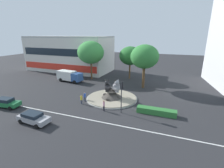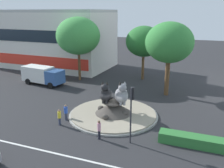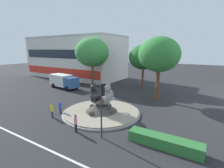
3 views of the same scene
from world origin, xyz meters
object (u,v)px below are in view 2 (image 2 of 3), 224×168
second_tree_near_tower (78,36)px  pedestrian_yellow_shirt (59,117)px  broadleaf_tree_behind_island (144,41)px  third_tree_left (169,43)px  cat_statue_grey (122,95)px  delivery_box_truck (42,75)px  traffic_light_mast (131,105)px  shophouse_block (44,38)px  cat_statue_black (106,94)px  pedestrian_pink_shirt (99,129)px  pedestrian_blue_shirt (66,112)px

second_tree_near_tower → pedestrian_yellow_shirt: second_tree_near_tower is taller
broadleaf_tree_behind_island → third_tree_left: (4.89, -6.61, 0.77)m
cat_statue_grey → second_tree_near_tower: bearing=-163.6°
third_tree_left → pedestrian_yellow_shirt: 16.54m
third_tree_left → delivery_box_truck: size_ratio=1.37×
third_tree_left → second_tree_near_tower: bearing=170.0°
traffic_light_mast → shophouse_block: 35.31m
cat_statue_black → shophouse_block: shophouse_block is taller
shophouse_block → second_tree_near_tower: bearing=-32.0°
broadleaf_tree_behind_island → pedestrian_yellow_shirt: 20.52m
cat_statue_grey → second_tree_near_tower: second_tree_near_tower is taller
cat_statue_black → delivery_box_truck: (-13.47, 7.38, -0.93)m
pedestrian_yellow_shirt → cat_statue_grey: bearing=-80.1°
shophouse_block → pedestrian_yellow_shirt: (18.22, -23.45, -4.67)m
cat_statue_grey → delivery_box_truck: (-15.19, 7.21, -0.98)m
cat_statue_black → pedestrian_pink_shirt: cat_statue_black is taller
cat_statue_black → third_tree_left: 11.29m
third_tree_left → pedestrian_pink_shirt: third_tree_left is taller
cat_statue_grey → pedestrian_blue_shirt: 6.00m
cat_statue_black → cat_statue_grey: size_ratio=0.86×
cat_statue_black → traffic_light_mast: traffic_light_mast is taller
cat_statue_grey → second_tree_near_tower: (-11.05, 11.40, 4.63)m
cat_statue_black → cat_statue_grey: bearing=81.9°
traffic_light_mast → pedestrian_yellow_shirt: bearing=88.4°
cat_statue_grey → second_tree_near_tower: size_ratio=0.28×
cat_statue_black → broadleaf_tree_behind_island: size_ratio=0.28×
pedestrian_blue_shirt → pedestrian_yellow_shirt: 1.24m
pedestrian_yellow_shirt → traffic_light_mast: bearing=-123.9°
traffic_light_mast → shophouse_block: size_ratio=0.18×
traffic_light_mast → third_tree_left: bearing=-0.1°
cat_statue_black → pedestrian_blue_shirt: (-3.35, -2.63, -1.56)m
broadleaf_tree_behind_island → pedestrian_pink_shirt: bearing=-86.5°
second_tree_near_tower → pedestrian_pink_shirt: bearing=-57.0°
cat_statue_black → delivery_box_truck: 15.39m
pedestrian_blue_shirt → third_tree_left: bearing=-130.1°
cat_statue_grey → pedestrian_yellow_shirt: 6.65m
cat_statue_grey → pedestrian_pink_shirt: 5.41m
pedestrian_blue_shirt → cat_statue_black: bearing=-146.3°
shophouse_block → pedestrian_blue_shirt: bearing=-49.4°
pedestrian_yellow_shirt → cat_statue_black: bearing=-69.4°
traffic_light_mast → cat_statue_grey: bearing=30.9°
cat_statue_black → pedestrian_yellow_shirt: (-3.33, -3.86, -1.57)m
broadleaf_tree_behind_island → pedestrian_yellow_shirt: size_ratio=5.32×
cat_statue_grey → traffic_light_mast: traffic_light_mast is taller
shophouse_block → broadleaf_tree_behind_island: bearing=-9.0°
shophouse_block → second_tree_near_tower: 14.69m
shophouse_block → broadleaf_tree_behind_island: size_ratio=3.19×
cat_statue_grey → pedestrian_yellow_shirt: cat_statue_grey is taller
traffic_light_mast → broadleaf_tree_behind_island: bearing=14.8°
cat_statue_black → pedestrian_pink_shirt: (1.42, -5.02, -1.48)m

